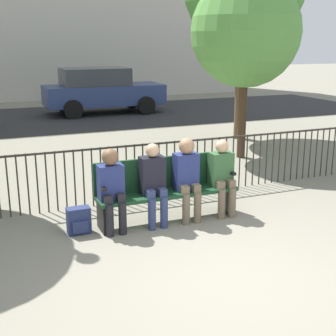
{
  "coord_description": "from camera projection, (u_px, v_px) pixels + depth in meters",
  "views": [
    {
      "loc": [
        -2.43,
        -4.1,
        2.55
      ],
      "look_at": [
        0.0,
        1.83,
        0.8
      ],
      "focal_mm": 50.0,
      "sensor_mm": 36.0,
      "label": 1
    }
  ],
  "objects": [
    {
      "name": "seated_person_1",
      "position": [
        153.0,
        180.0,
        6.54
      ],
      "size": [
        0.34,
        0.39,
        1.18
      ],
      "color": "navy",
      "rests_on": "ground"
    },
    {
      "name": "seated_person_3",
      "position": [
        222.0,
        174.0,
        6.94
      ],
      "size": [
        0.34,
        0.39,
        1.14
      ],
      "color": "brown",
      "rests_on": "ground"
    },
    {
      "name": "ground_plane",
      "position": [
        230.0,
        277.0,
        5.22
      ],
      "size": [
        80.0,
        80.0,
        0.0
      ],
      "primitive_type": "plane",
      "color": "gray"
    },
    {
      "name": "park_bench",
      "position": [
        166.0,
        186.0,
        6.79
      ],
      "size": [
        2.08,
        0.45,
        0.92
      ],
      "color": "#14381E",
      "rests_on": "ground"
    },
    {
      "name": "fence_railing",
      "position": [
        143.0,
        167.0,
        7.61
      ],
      "size": [
        9.01,
        0.03,
        0.95
      ],
      "color": "#2D2823",
      "rests_on": "ground"
    },
    {
      "name": "street_surface",
      "position": [
        55.0,
        118.0,
        15.93
      ],
      "size": [
        24.0,
        6.0,
        0.01
      ],
      "color": "#2B2B2D",
      "rests_on": "ground"
    },
    {
      "name": "backpack",
      "position": [
        79.0,
        221.0,
        6.35
      ],
      "size": [
        0.31,
        0.21,
        0.37
      ],
      "color": "navy",
      "rests_on": "ground"
    },
    {
      "name": "seated_person_2",
      "position": [
        187.0,
        174.0,
        6.72
      ],
      "size": [
        0.34,
        0.39,
        1.21
      ],
      "color": "brown",
      "rests_on": "ground"
    },
    {
      "name": "tree_0",
      "position": [
        246.0,
        32.0,
        9.88
      ],
      "size": [
        2.35,
        2.35,
        3.91
      ],
      "color": "#422D1E",
      "rests_on": "ground"
    },
    {
      "name": "parked_car_1",
      "position": [
        101.0,
        90.0,
        16.76
      ],
      "size": [
        4.2,
        1.94,
        1.62
      ],
      "color": "navy",
      "rests_on": "ground"
    },
    {
      "name": "seated_person_0",
      "position": [
        112.0,
        185.0,
        6.32
      ],
      "size": [
        0.34,
        0.39,
        1.16
      ],
      "color": "black",
      "rests_on": "ground"
    }
  ]
}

